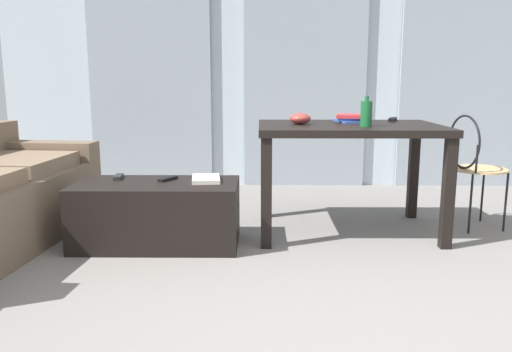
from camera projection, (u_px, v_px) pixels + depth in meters
name	position (u px, v px, depth m)	size (l,w,h in m)	color
ground_plane	(329.00, 247.00, 3.37)	(8.15, 8.15, 0.00)	gray
wall_back	(305.00, 61.00, 5.19)	(6.13, 0.10, 2.54)	silver
curtains	(305.00, 82.00, 5.15)	(4.36, 0.03, 2.11)	#99A3AD
coffee_table	(157.00, 214.00, 3.39)	(1.07, 0.54, 0.42)	black
craft_table	(349.00, 139.00, 3.61)	(1.27, 0.86, 0.78)	black
wire_chair	(472.00, 159.00, 3.72)	(0.40, 0.42, 0.84)	tan
bottle_near	(366.00, 114.00, 3.41)	(0.08, 0.08, 0.20)	#195B2D
bowl	(300.00, 119.00, 3.60)	(0.15, 0.15, 0.08)	#9E3833
book_stack	(351.00, 119.00, 3.77)	(0.25, 0.32, 0.06)	#33519E
tv_remote_on_table	(393.00, 119.00, 3.88)	(0.05, 0.19, 0.03)	black
tv_remote_primary	(168.00, 179.00, 3.44)	(0.05, 0.16, 0.02)	black
tv_remote_secondary	(118.00, 177.00, 3.50)	(0.05, 0.15, 0.02)	#232326
magazine	(206.00, 179.00, 3.41)	(0.18, 0.27, 0.03)	silver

